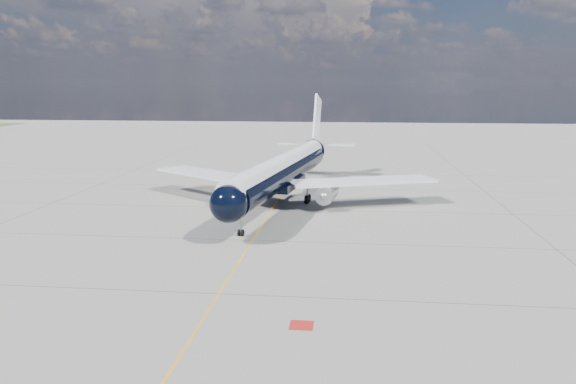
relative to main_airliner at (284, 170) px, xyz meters
The scene contains 4 objects.
ground 4.59m from the main_airliner, 149.07° to the left, with size 320.00×320.00×0.00m, color gray.
taxiway_centerline 6.30m from the main_airliner, 103.63° to the right, with size 0.16×160.00×0.01m, color #F3A80C.
red_marking 40.03m from the main_airliner, 81.70° to the right, with size 1.60×1.60×0.01m, color maroon.
main_airliner is the anchor object (origin of this frame).
Camera 1 is at (9.73, -44.97, 15.89)m, focal length 35.00 mm.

